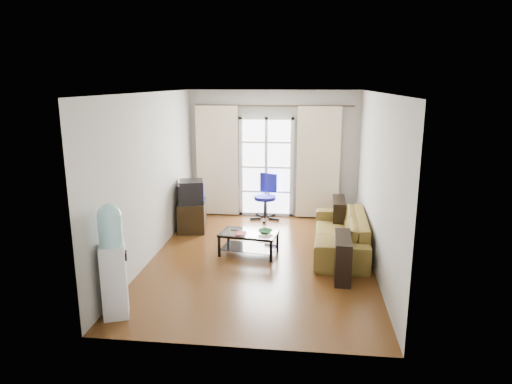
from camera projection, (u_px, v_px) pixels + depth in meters
floor at (261, 259)px, 7.56m from camera, size 5.20×5.20×0.00m
ceiling at (261, 93)px, 6.92m from camera, size 5.20×5.20×0.00m
wall_back at (273, 154)px, 9.75m from camera, size 3.60×0.02×2.70m
wall_front at (235, 231)px, 4.73m from camera, size 3.60×0.02×2.70m
wall_left at (151, 177)px, 7.44m from camera, size 0.02×5.20×2.70m
wall_right at (377, 182)px, 7.04m from camera, size 0.02×5.20×2.70m
french_door at (266, 167)px, 9.78m from camera, size 1.16×0.06×2.15m
curtain_rod at (274, 106)px, 9.41m from camera, size 3.30×0.04×0.04m
curtain_left at (217, 161)px, 9.80m from camera, size 0.90×0.07×2.35m
curtain_right at (318, 163)px, 9.56m from camera, size 0.90×0.07×2.35m
radiator at (310, 203)px, 9.80m from camera, size 0.64×0.12×0.64m
sofa at (340, 233)px, 7.87m from camera, size 2.27×1.01×0.64m
coffee_table at (249, 240)px, 7.72m from camera, size 1.02×0.68×0.39m
bowl at (265, 232)px, 7.64m from camera, size 0.41×0.41×0.06m
book at (236, 233)px, 7.61m from camera, size 0.18×0.23×0.02m
remote at (235, 230)px, 7.81m from camera, size 0.16×0.05×0.02m
tv_stand at (192, 216)px, 9.02m from camera, size 0.64×0.85×0.57m
crt_tv at (191, 192)px, 8.82m from camera, size 0.57×0.58×0.44m
task_chair at (265, 206)px, 9.71m from camera, size 0.81×0.81×0.96m
water_cooler at (113, 259)px, 5.54m from camera, size 0.38×0.38×1.46m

